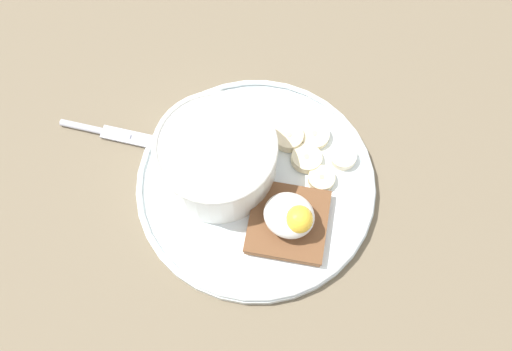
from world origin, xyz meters
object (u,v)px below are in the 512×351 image
object	(u,v)px
toast_slice	(288,222)
oatmeal_bowl	(217,157)
banana_slice_left	(321,179)
banana_slice_right	(289,137)
banana_slice_back	(343,157)
banana_slice_inner	(306,158)
poached_egg	(291,216)
knife	(109,133)
banana_slice_front	(314,135)

from	to	relation	value
toast_slice	oatmeal_bowl	bearing A→B (deg)	167.56
banana_slice_left	banana_slice_right	distance (cm)	6.06
banana_slice_right	banana_slice_left	bearing A→B (deg)	-27.45
banana_slice_back	banana_slice_inner	xyz separation A→B (cm)	(-3.55, -2.07, -0.02)
poached_egg	banana_slice_left	xyz separation A→B (cm)	(0.71, 6.32, -2.60)
banana_slice_right	knife	distance (cm)	20.77
oatmeal_bowl	banana_slice_left	bearing A→B (deg)	21.38
banana_slice_inner	knife	size ratio (longest dim) A/B	0.36
banana_slice_right	banana_slice_inner	bearing A→B (deg)	-25.77
poached_egg	banana_slice_front	size ratio (longest dim) A/B	1.24
toast_slice	banana_slice_inner	distance (cm)	7.84
banana_slice_back	banana_slice_inner	distance (cm)	4.11
toast_slice	banana_slice_right	xyz separation A→B (cm)	(-4.41, 9.07, -0.04)
banana_slice_left	banana_slice_inner	size ratio (longest dim) A/B	0.92
banana_slice_front	banana_slice_right	size ratio (longest dim) A/B	1.08
banana_slice_inner	knife	world-z (taller)	banana_slice_inner
poached_egg	knife	distance (cm)	23.84
poached_egg	banana_slice_left	distance (cm)	6.88
poached_egg	banana_slice_front	bearing A→B (deg)	101.94
banana_slice_front	banana_slice_back	world-z (taller)	banana_slice_back
banana_slice_back	banana_slice_inner	bearing A→B (deg)	-149.83
banana_slice_front	banana_slice_inner	bearing A→B (deg)	-81.12
banana_slice_left	knife	world-z (taller)	banana_slice_left
banana_slice_left	banana_slice_inner	world-z (taller)	banana_slice_inner
banana_slice_front	knife	xyz separation A→B (cm)	(-21.27, -10.22, -1.11)
banana_slice_front	knife	world-z (taller)	banana_slice_front
banana_slice_left	poached_egg	bearing A→B (deg)	-96.38
banana_slice_front	banana_slice_left	world-z (taller)	same
banana_slice_front	banana_slice_back	bearing A→B (deg)	-13.90
toast_slice	banana_slice_front	bearing A→B (deg)	100.68
knife	banana_slice_left	bearing A→B (deg)	13.33
oatmeal_bowl	banana_slice_front	xyz separation A→B (cm)	(7.61, 8.62, -2.74)
banana_slice_front	banana_slice_right	distance (cm)	2.92
oatmeal_bowl	poached_egg	xyz separation A→B (cm)	(9.90, -2.17, -0.17)
banana_slice_inner	toast_slice	bearing A→B (deg)	-78.61
oatmeal_bowl	knife	bearing A→B (deg)	-173.32
toast_slice	knife	xyz separation A→B (cm)	(-23.29, 0.53, -1.34)
poached_egg	banana_slice_front	world-z (taller)	poached_egg
poached_egg	banana_slice_right	world-z (taller)	poached_egg
poached_egg	banana_slice_right	size ratio (longest dim) A/B	1.34
banana_slice_left	banana_slice_back	xyz separation A→B (cm)	(1.04, 3.47, 0.11)
toast_slice	poached_egg	world-z (taller)	poached_egg
banana_slice_inner	knife	bearing A→B (deg)	-161.78
oatmeal_bowl	toast_slice	bearing A→B (deg)	-12.44
poached_egg	banana_slice_left	world-z (taller)	poached_egg
banana_slice_right	knife	size ratio (longest dim) A/B	0.33
banana_slice_front	knife	distance (cm)	23.62
poached_egg	banana_slice_back	xyz separation A→B (cm)	(1.75, 9.80, -2.49)
banana_slice_front	banana_slice_right	world-z (taller)	banana_slice_right
toast_slice	banana_slice_inner	size ratio (longest dim) A/B	2.41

